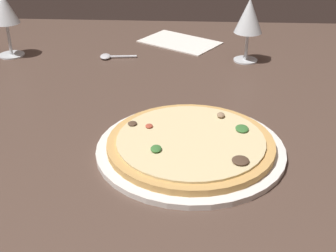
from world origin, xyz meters
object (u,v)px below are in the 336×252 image
object	(u,v)px
paper_menu	(180,42)
spoon	(110,56)
pizza_main	(191,146)
wine_glass_far	(5,11)
wine_glass_near	(249,17)

from	to	relation	value
paper_menu	spoon	xyz separation A→B (cm)	(-13.90, 18.13, 0.31)
pizza_main	wine_glass_far	distance (cm)	68.15
wine_glass_far	wine_glass_near	xyz separation A→B (cm)	(-0.51, -62.27, -0.55)
pizza_main	spoon	world-z (taller)	pizza_main
wine_glass_far	spoon	xyz separation A→B (cm)	(-0.46, -26.54, -11.55)
wine_glass_far	spoon	size ratio (longest dim) A/B	1.68
wine_glass_near	wine_glass_far	bearing A→B (deg)	89.53
wine_glass_far	wine_glass_near	bearing A→B (deg)	-90.47
pizza_main	paper_menu	distance (cm)	60.15
wine_glass_far	wine_glass_near	size ratio (longest dim) A/B	1.02
pizza_main	wine_glass_near	size ratio (longest dim) A/B	2.03
paper_menu	wine_glass_near	bearing A→B (deg)	-95.80
wine_glass_near	spoon	bearing A→B (deg)	89.91
wine_glass_near	spoon	world-z (taller)	wine_glass_near
wine_glass_near	pizza_main	bearing A→B (deg)	163.43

